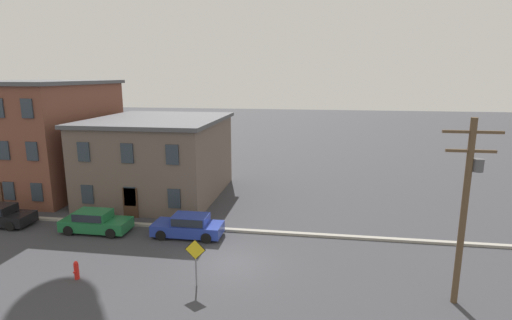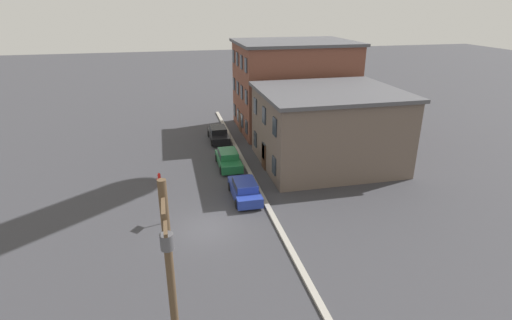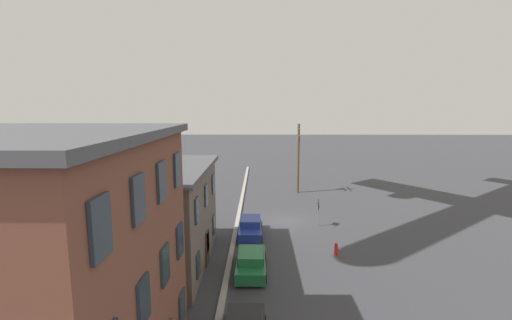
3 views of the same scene
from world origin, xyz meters
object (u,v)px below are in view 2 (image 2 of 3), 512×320
(car_green, at_px, (228,158))
(caution_sign, at_px, (162,201))
(car_black, at_px, (218,134))
(utility_pole, at_px, (171,278))
(fire_hydrant, at_px, (159,179))
(car_blue, at_px, (245,189))

(car_green, distance_m, caution_sign, 10.30)
(car_black, bearing_deg, utility_pole, -10.88)
(utility_pole, relative_size, fire_hydrant, 8.72)
(car_green, bearing_deg, car_blue, 1.79)
(car_green, distance_m, utility_pole, 21.58)
(caution_sign, xyz_separation_m, fire_hydrant, (-6.16, -0.25, -1.14))
(caution_sign, distance_m, fire_hydrant, 6.27)
(car_green, height_order, utility_pole, utility_pole)
(caution_sign, xyz_separation_m, utility_pole, (11.99, 0.44, 3.09))
(car_black, distance_m, car_green, 7.17)
(car_green, relative_size, caution_sign, 1.81)
(car_black, relative_size, utility_pole, 0.53)
(car_black, height_order, car_green, same)
(car_black, bearing_deg, caution_sign, -20.13)
(car_blue, distance_m, utility_pole, 15.77)
(utility_pole, bearing_deg, car_black, 169.12)
(utility_pole, xyz_separation_m, fire_hydrant, (-18.15, -0.69, -4.23))
(car_green, bearing_deg, utility_pole, -14.21)
(car_blue, relative_size, caution_sign, 1.81)
(car_black, height_order, car_blue, same)
(car_black, bearing_deg, car_green, -0.97)
(car_black, distance_m, utility_pole, 28.51)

